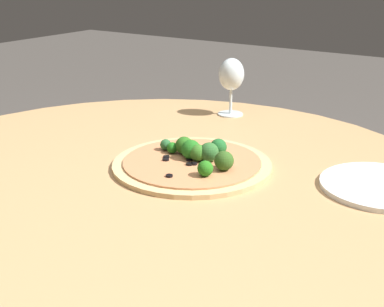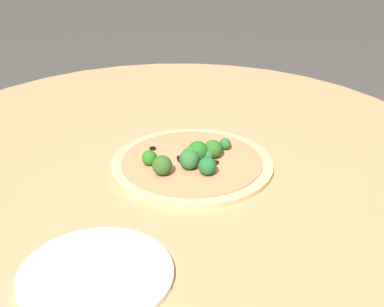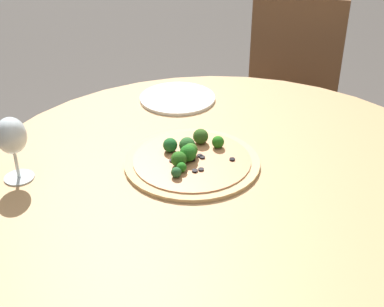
{
  "view_description": "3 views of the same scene",
  "coord_description": "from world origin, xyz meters",
  "views": [
    {
      "loc": [
        0.79,
        0.64,
        1.15
      ],
      "look_at": [
        -0.09,
        0.05,
        0.76
      ],
      "focal_mm": 50.0,
      "sensor_mm": 36.0,
      "label": 1
    },
    {
      "loc": [
        -0.7,
        0.82,
        1.26
      ],
      "look_at": [
        -0.09,
        0.05,
        0.76
      ],
      "focal_mm": 50.0,
      "sensor_mm": 36.0,
      "label": 2
    },
    {
      "loc": [
        0.1,
        -1.07,
        1.43
      ],
      "look_at": [
        -0.09,
        0.05,
        0.76
      ],
      "focal_mm": 50.0,
      "sensor_mm": 36.0,
      "label": 3
    }
  ],
  "objects": [
    {
      "name": "wine_glass",
      "position": [
        -0.49,
        -0.09,
        0.84
      ],
      "size": [
        0.07,
        0.07,
        0.16
      ],
      "color": "silver",
      "rests_on": "dining_table"
    },
    {
      "name": "dining_table",
      "position": [
        0.0,
        0.0,
        0.67
      ],
      "size": [
        1.27,
        1.27,
        0.73
      ],
      "color": "tan",
      "rests_on": "ground_plane"
    },
    {
      "name": "pizza",
      "position": [
        -0.09,
        0.05,
        0.74
      ],
      "size": [
        0.34,
        0.34,
        0.06
      ],
      "color": "tan",
      "rests_on": "dining_table"
    },
    {
      "name": "plate_near",
      "position": [
        -0.2,
        0.41,
        0.74
      ],
      "size": [
        0.23,
        0.23,
        0.01
      ],
      "color": "white",
      "rests_on": "dining_table"
    }
  ]
}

